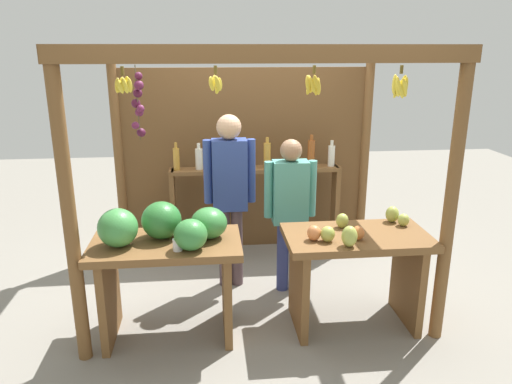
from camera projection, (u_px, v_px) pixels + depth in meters
name	position (u px, v px, depth m)	size (l,w,h in m)	color
ground_plane	(254.00, 285.00, 4.73)	(12.00, 12.00, 0.00)	gray
market_stall	(249.00, 142.00, 4.75)	(2.88, 2.11, 2.26)	brown
fruit_counter_left	(166.00, 249.00, 3.72)	(1.16, 0.64, 1.10)	brown
fruit_counter_right	(355.00, 259.00, 3.91)	(1.16, 0.64, 0.97)	brown
bottle_shelf_unit	(256.00, 185.00, 5.22)	(1.84, 0.22, 1.35)	brown
vendor_man	(230.00, 186.00, 4.47)	(0.48, 0.23, 1.67)	#533F44
vendor_woman	(290.00, 204.00, 4.41)	(0.48, 0.20, 1.47)	navy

